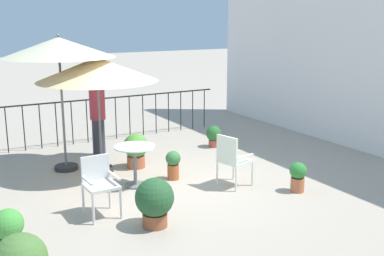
# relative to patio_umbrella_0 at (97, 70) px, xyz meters

# --- Properties ---
(ground_plane) EXTENTS (60.00, 60.00, 0.00)m
(ground_plane) POSITION_rel_patio_umbrella_0_xyz_m (1.41, 0.77, -1.91)
(ground_plane) COLOR #AB9E8C
(villa_facade) EXTENTS (10.41, 0.30, 4.71)m
(villa_facade) POSITION_rel_patio_umbrella_0_xyz_m (1.41, 5.51, 0.44)
(villa_facade) COLOR white
(villa_facade) RESTS_ON ground
(terrace_railing) EXTENTS (0.03, 5.96, 1.01)m
(terrace_railing) POSITION_rel_patio_umbrella_0_xyz_m (-2.19, 0.77, -1.24)
(terrace_railing) COLOR black
(terrace_railing) RESTS_ON ground
(patio_umbrella_0) EXTENTS (2.19, 2.19, 2.20)m
(patio_umbrella_0) POSITION_rel_patio_umbrella_0_xyz_m (0.00, 0.00, 0.00)
(patio_umbrella_0) COLOR #2D2D2D
(patio_umbrella_0) RESTS_ON ground
(patio_umbrella_1) EXTENTS (2.04, 2.04, 2.55)m
(patio_umbrella_1) POSITION_rel_patio_umbrella_0_xyz_m (-0.44, -0.56, 0.37)
(patio_umbrella_1) COLOR #2D2D2D
(patio_umbrella_1) RESTS_ON ground
(cafe_table_0) EXTENTS (0.70, 0.70, 0.71)m
(cafe_table_0) POSITION_rel_patio_umbrella_0_xyz_m (1.05, 0.24, -1.42)
(cafe_table_0) COLOR white
(cafe_table_0) RESTS_ON ground
(patio_chair_0) EXTENTS (0.56, 0.56, 0.91)m
(patio_chair_0) POSITION_rel_patio_umbrella_0_xyz_m (1.89, 1.66, -1.39)
(patio_chair_0) COLOR white
(patio_chair_0) RESTS_ON ground
(patio_chair_1) EXTENTS (0.48, 0.46, 0.87)m
(patio_chair_1) POSITION_rel_patio_umbrella_0_xyz_m (1.91, -0.68, -1.39)
(patio_chair_1) COLOR silver
(patio_chair_1) RESTS_ON ground
(potted_plant_0) EXTENTS (0.39, 0.39, 0.57)m
(potted_plant_0) POSITION_rel_patio_umbrella_0_xyz_m (2.46, -2.03, -1.61)
(potted_plant_0) COLOR #B15038
(potted_plant_0) RESTS_ON ground
(potted_plant_1) EXTENTS (0.27, 0.27, 0.52)m
(potted_plant_1) POSITION_rel_patio_umbrella_0_xyz_m (1.06, 0.97, -1.62)
(potted_plant_1) COLOR #B6592E
(potted_plant_1) RESTS_ON ground
(potted_plant_2) EXTENTS (0.48, 0.47, 0.67)m
(potted_plant_2) POSITION_rel_patio_umbrella_0_xyz_m (0.10, 0.66, -1.55)
(potted_plant_2) COLOR #AF593C
(potted_plant_2) RESTS_ON ground
(potted_plant_3) EXTENTS (0.28, 0.28, 0.51)m
(potted_plant_3) POSITION_rel_patio_umbrella_0_xyz_m (2.63, 2.48, -1.64)
(potted_plant_3) COLOR #BC633E
(potted_plant_3) RESTS_ON ground
(potted_plant_4) EXTENTS (0.54, 0.54, 0.70)m
(potted_plant_4) POSITION_rel_patio_umbrella_0_xyz_m (2.67, -0.16, -1.53)
(potted_plant_4) COLOR #965131
(potted_plant_4) RESTS_ON ground
(potted_plant_6) EXTENTS (0.35, 0.35, 0.48)m
(potted_plant_6) POSITION_rel_patio_umbrella_0_xyz_m (-0.42, 2.76, -1.65)
(potted_plant_6) COLOR #AF4B3C
(potted_plant_6) RESTS_ON ground
(standing_person) EXTENTS (0.44, 0.44, 1.61)m
(standing_person) POSITION_rel_patio_umbrella_0_xyz_m (-1.04, 0.31, -1.09)
(standing_person) COLOR #33333D
(standing_person) RESTS_ON ground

